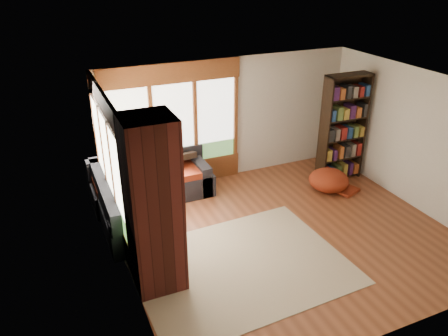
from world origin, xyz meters
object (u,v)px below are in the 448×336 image
object	(u,v)px
area_rug	(241,266)
bookshelf	(343,129)
pouf	(329,180)
dog_tan	(155,167)
dog_brindle	(141,194)
brick_chimney	(153,206)
sectional_sofa	(151,196)

from	to	relation	value
area_rug	bookshelf	size ratio (longest dim) A/B	1.41
bookshelf	pouf	world-z (taller)	bookshelf
dog_tan	dog_brindle	xyz separation A→B (m)	(-0.48, -0.85, -0.04)
pouf	brick_chimney	bearing A→B (deg)	-161.09
area_rug	dog_brindle	bearing A→B (deg)	127.12
area_rug	bookshelf	xyz separation A→B (m)	(3.27, 1.92, 1.14)
brick_chimney	area_rug	distance (m)	1.82
brick_chimney	sectional_sofa	xyz separation A→B (m)	(0.45, 2.05, -1.00)
brick_chimney	bookshelf	bearing A→B (deg)	21.18
bookshelf	dog_brindle	distance (m)	4.46
sectional_sofa	area_rug	world-z (taller)	sectional_sofa
bookshelf	dog_tan	distance (m)	3.99
pouf	dog_brindle	size ratio (longest dim) A/B	0.88
sectional_sofa	bookshelf	xyz separation A→B (m)	(4.09, -0.29, 0.85)
area_rug	brick_chimney	bearing A→B (deg)	172.56
dog_tan	dog_brindle	distance (m)	0.97
brick_chimney	dog_brindle	world-z (taller)	brick_chimney
dog_tan	pouf	bearing A→B (deg)	-45.87
bookshelf	pouf	distance (m)	1.12
area_rug	dog_tan	bearing A→B (deg)	105.92
sectional_sofa	dog_brindle	world-z (taller)	dog_brindle
dog_brindle	dog_tan	bearing A→B (deg)	-14.63
pouf	dog_tan	bearing A→B (deg)	166.43
dog_brindle	pouf	bearing A→B (deg)	-75.01
brick_chimney	dog_tan	xyz separation A→B (m)	(0.59, 2.20, -0.49)
brick_chimney	area_rug	size ratio (longest dim) A/B	0.80
sectional_sofa	dog_brindle	size ratio (longest dim) A/B	2.37
brick_chimney	pouf	xyz separation A→B (m)	(4.02, 1.38, -1.07)
pouf	dog_tan	distance (m)	3.57
area_rug	dog_tan	world-z (taller)	dog_tan
pouf	dog_brindle	distance (m)	3.94
area_rug	bookshelf	bearing A→B (deg)	30.48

